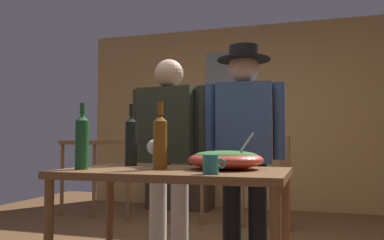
{
  "coord_description": "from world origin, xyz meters",
  "views": [
    {
      "loc": [
        0.83,
        -2.87,
        0.96
      ],
      "look_at": [
        0.08,
        -0.43,
        1.09
      ],
      "focal_mm": 36.92,
      "sensor_mm": 36.0,
      "label": 1
    }
  ],
  "objects_px": {
    "person_standing_right": "(244,139)",
    "wine_bottle_green": "(82,141)",
    "serving_table": "(175,185)",
    "wine_glass": "(153,148)",
    "stair_railing": "(199,170)",
    "mug_teal": "(211,164)",
    "flat_screen_tv": "(180,160)",
    "wine_bottle_amber": "(161,141)",
    "person_standing_left": "(169,144)",
    "wine_bottle_dark": "(131,140)",
    "framed_picture": "(225,76)",
    "salad_bowl": "(226,159)",
    "tv_console": "(180,194)"
  },
  "relations": [
    {
      "from": "stair_railing",
      "to": "salad_bowl",
      "type": "xyz_separation_m",
      "value": [
        0.77,
        -2.14,
        0.24
      ]
    },
    {
      "from": "framed_picture",
      "to": "salad_bowl",
      "type": "height_order",
      "value": "framed_picture"
    },
    {
      "from": "serving_table",
      "to": "wine_bottle_amber",
      "type": "relative_size",
      "value": 3.28
    },
    {
      "from": "person_standing_right",
      "to": "wine_bottle_dark",
      "type": "bearing_deg",
      "value": 28.97
    },
    {
      "from": "serving_table",
      "to": "wine_bottle_amber",
      "type": "xyz_separation_m",
      "value": [
        -0.07,
        -0.03,
        0.25
      ]
    },
    {
      "from": "wine_bottle_green",
      "to": "wine_bottle_amber",
      "type": "height_order",
      "value": "wine_bottle_amber"
    },
    {
      "from": "stair_railing",
      "to": "mug_teal",
      "type": "relative_size",
      "value": 25.13
    },
    {
      "from": "framed_picture",
      "to": "person_standing_right",
      "type": "distance_m",
      "value": 3.05
    },
    {
      "from": "flat_screen_tv",
      "to": "person_standing_right",
      "type": "xyz_separation_m",
      "value": [
        1.34,
        -2.48,
        0.29
      ]
    },
    {
      "from": "serving_table",
      "to": "mug_teal",
      "type": "height_order",
      "value": "mug_teal"
    },
    {
      "from": "serving_table",
      "to": "wine_glass",
      "type": "bearing_deg",
      "value": 141.47
    },
    {
      "from": "framed_picture",
      "to": "serving_table",
      "type": "height_order",
      "value": "framed_picture"
    },
    {
      "from": "framed_picture",
      "to": "person_standing_left",
      "type": "height_order",
      "value": "framed_picture"
    },
    {
      "from": "framed_picture",
      "to": "stair_railing",
      "type": "distance_m",
      "value": 1.79
    },
    {
      "from": "tv_console",
      "to": "flat_screen_tv",
      "type": "xyz_separation_m",
      "value": [
        0.0,
        -0.03,
        0.48
      ]
    },
    {
      "from": "person_standing_right",
      "to": "wine_glass",
      "type": "bearing_deg",
      "value": 39.98
    },
    {
      "from": "salad_bowl",
      "to": "person_standing_right",
      "type": "distance_m",
      "value": 0.59
    },
    {
      "from": "salad_bowl",
      "to": "wine_bottle_dark",
      "type": "distance_m",
      "value": 0.66
    },
    {
      "from": "flat_screen_tv",
      "to": "person_standing_left",
      "type": "relative_size",
      "value": 0.39
    },
    {
      "from": "wine_bottle_dark",
      "to": "person_standing_left",
      "type": "distance_m",
      "value": 0.48
    },
    {
      "from": "salad_bowl",
      "to": "person_standing_right",
      "type": "bearing_deg",
      "value": 89.18
    },
    {
      "from": "framed_picture",
      "to": "salad_bowl",
      "type": "xyz_separation_m",
      "value": [
        0.75,
        -3.38,
        -1.04
      ]
    },
    {
      "from": "serving_table",
      "to": "person_standing_left",
      "type": "height_order",
      "value": "person_standing_left"
    },
    {
      "from": "salad_bowl",
      "to": "person_standing_right",
      "type": "xyz_separation_m",
      "value": [
        0.01,
        0.58,
        0.11
      ]
    },
    {
      "from": "tv_console",
      "to": "person_standing_right",
      "type": "xyz_separation_m",
      "value": [
        1.34,
        -2.51,
        0.76
      ]
    },
    {
      "from": "stair_railing",
      "to": "person_standing_right",
      "type": "xyz_separation_m",
      "value": [
        0.78,
        -1.56,
        0.35
      ]
    },
    {
      "from": "salad_bowl",
      "to": "serving_table",
      "type": "bearing_deg",
      "value": -163.24
    },
    {
      "from": "wine_bottle_amber",
      "to": "wine_glass",
      "type": "bearing_deg",
      "value": 123.01
    },
    {
      "from": "stair_railing",
      "to": "salad_bowl",
      "type": "relative_size",
      "value": 6.7
    },
    {
      "from": "wine_bottle_amber",
      "to": "person_standing_right",
      "type": "relative_size",
      "value": 0.23
    },
    {
      "from": "wine_glass",
      "to": "mug_teal",
      "type": "distance_m",
      "value": 0.62
    },
    {
      "from": "wine_glass",
      "to": "mug_teal",
      "type": "relative_size",
      "value": 1.47
    },
    {
      "from": "tv_console",
      "to": "mug_teal",
      "type": "bearing_deg",
      "value": -68.78
    },
    {
      "from": "wine_bottle_amber",
      "to": "salad_bowl",
      "type": "bearing_deg",
      "value": 18.33
    },
    {
      "from": "person_standing_left",
      "to": "framed_picture",
      "type": "bearing_deg",
      "value": -79.44
    },
    {
      "from": "wine_bottle_dark",
      "to": "serving_table",
      "type": "bearing_deg",
      "value": -28.08
    },
    {
      "from": "wine_glass",
      "to": "wine_bottle_dark",
      "type": "distance_m",
      "value": 0.18
    },
    {
      "from": "person_standing_right",
      "to": "tv_console",
      "type": "bearing_deg",
      "value": -68.7
    },
    {
      "from": "tv_console",
      "to": "wine_glass",
      "type": "xyz_separation_m",
      "value": [
        0.86,
        -3.02,
        0.71
      ]
    },
    {
      "from": "person_standing_right",
      "to": "wine_bottle_green",
      "type": "bearing_deg",
      "value": 40.09
    },
    {
      "from": "wine_glass",
      "to": "person_standing_left",
      "type": "relative_size",
      "value": 0.11
    },
    {
      "from": "flat_screen_tv",
      "to": "wine_glass",
      "type": "xyz_separation_m",
      "value": [
        0.86,
        -2.99,
        0.23
      ]
    },
    {
      "from": "flat_screen_tv",
      "to": "wine_bottle_amber",
      "type": "relative_size",
      "value": 1.59
    },
    {
      "from": "flat_screen_tv",
      "to": "wine_bottle_dark",
      "type": "height_order",
      "value": "wine_bottle_dark"
    },
    {
      "from": "wine_bottle_green",
      "to": "serving_table",
      "type": "bearing_deg",
      "value": 18.53
    },
    {
      "from": "wine_glass",
      "to": "person_standing_right",
      "type": "height_order",
      "value": "person_standing_right"
    },
    {
      "from": "person_standing_right",
      "to": "framed_picture",
      "type": "bearing_deg",
      "value": -81.58
    },
    {
      "from": "framed_picture",
      "to": "wine_glass",
      "type": "height_order",
      "value": "framed_picture"
    },
    {
      "from": "flat_screen_tv",
      "to": "salad_bowl",
      "type": "relative_size",
      "value": 1.43
    },
    {
      "from": "person_standing_left",
      "to": "person_standing_right",
      "type": "height_order",
      "value": "person_standing_right"
    }
  ]
}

